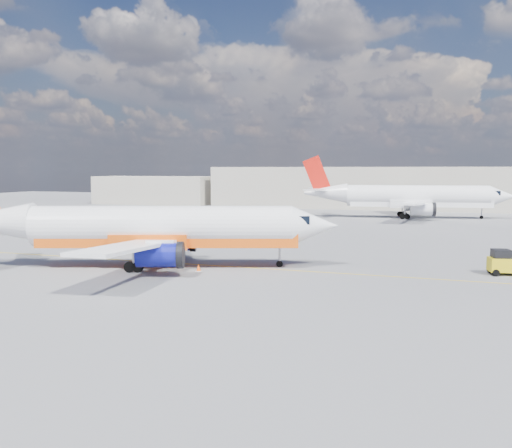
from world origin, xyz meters
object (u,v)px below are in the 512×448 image
(traffic_cone, at_px, (199,268))
(second_jet, at_px, (410,197))
(gse_tug, at_px, (507,263))
(main_jet, at_px, (150,228))

(traffic_cone, bearing_deg, second_jet, 78.16)
(gse_tug, bearing_deg, traffic_cone, -176.86)
(main_jet, xyz_separation_m, second_jet, (15.39, 52.78, 0.21))
(main_jet, relative_size, second_jet, 0.93)
(second_jet, distance_m, traffic_cone, 54.37)
(main_jet, distance_m, traffic_cone, 5.10)
(main_jet, bearing_deg, traffic_cone, -24.23)
(second_jet, distance_m, gse_tug, 48.23)
(second_jet, bearing_deg, main_jet, -116.18)
(second_jet, relative_size, gse_tug, 11.42)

